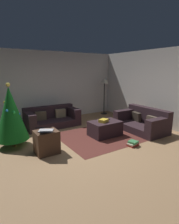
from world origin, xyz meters
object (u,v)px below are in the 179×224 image
at_px(laptop, 45,129).
at_px(gift_box, 104,121).
at_px(couch_left, 52,118).
at_px(couch_right, 143,122).
at_px(side_table, 47,142).
at_px(ottoman, 105,128).
at_px(christmas_tree, 11,114).
at_px(corner_lamp, 104,83).
at_px(tv_remote, 107,119).
at_px(book_stack, 133,143).

bearing_deg(laptop, gift_box, 6.98).
bearing_deg(couch_left, gift_box, 116.33).
distance_m(couch_right, gift_box, 1.44).
bearing_deg(couch_right, side_table, 89.99).
relative_size(gift_box, laptop, 0.53).
xyz_separation_m(ottoman, christmas_tree, (-2.45, 0.63, 0.64)).
height_order(couch_left, gift_box, couch_left).
xyz_separation_m(couch_left, ottoman, (0.97, -1.80, -0.05)).
bearing_deg(ottoman, side_table, -173.63).
bearing_deg(couch_right, corner_lamp, -6.62).
relative_size(ottoman, gift_box, 3.53).
xyz_separation_m(couch_right, laptop, (-3.22, 0.01, 0.32)).
height_order(tv_remote, side_table, side_table).
height_order(couch_left, tv_remote, couch_left).
relative_size(christmas_tree, side_table, 2.98).
bearing_deg(book_stack, christmas_tree, 147.73).
xyz_separation_m(couch_right, tv_remote, (-1.12, 0.41, 0.16)).
distance_m(ottoman, christmas_tree, 2.61).
bearing_deg(gift_box, couch_left, 115.82).
relative_size(book_stack, corner_lamp, 0.20).
xyz_separation_m(ottoman, book_stack, (0.14, -1.01, -0.15)).
distance_m(couch_right, christmas_tree, 3.92).
bearing_deg(couch_left, side_table, 66.33).
xyz_separation_m(couch_left, laptop, (-0.93, -2.05, 0.33)).
distance_m(ottoman, corner_lamp, 3.01).
bearing_deg(laptop, couch_right, -0.17).
xyz_separation_m(ottoman, corner_lamp, (1.66, 2.24, 1.14)).
xyz_separation_m(gift_box, corner_lamp, (1.74, 2.27, 0.88)).
bearing_deg(tv_remote, corner_lamp, 42.08).
bearing_deg(corner_lamp, gift_box, -127.42).
xyz_separation_m(christmas_tree, laptop, (0.56, -0.88, -0.26)).
height_order(couch_left, ottoman, couch_left).
bearing_deg(christmas_tree, corner_lamp, 21.46).
relative_size(couch_right, tv_remote, 10.21).
xyz_separation_m(couch_left, couch_right, (2.29, -2.06, 0.01)).
distance_m(gift_box, laptop, 1.83).
bearing_deg(book_stack, ottoman, 97.72).
distance_m(couch_right, tv_remote, 1.20).
bearing_deg(ottoman, christmas_tree, 165.66).
xyz_separation_m(christmas_tree, book_stack, (2.58, -1.63, -0.79)).
height_order(ottoman, tv_remote, tv_remote).
distance_m(couch_right, book_stack, 1.42).
relative_size(laptop, corner_lamp, 0.30).
height_order(couch_right, corner_lamp, corner_lamp).
height_order(christmas_tree, corner_lamp, christmas_tree).
height_order(tv_remote, christmas_tree, christmas_tree).
height_order(couch_right, side_table, couch_right).
distance_m(couch_right, side_table, 3.19).
xyz_separation_m(couch_left, corner_lamp, (2.62, 0.44, 1.09)).
relative_size(couch_left, laptop, 3.72).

